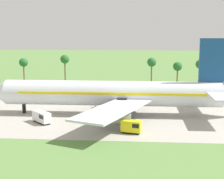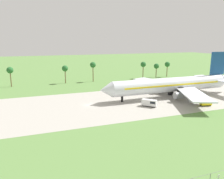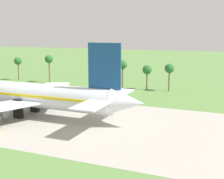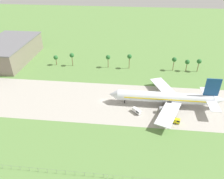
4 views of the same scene
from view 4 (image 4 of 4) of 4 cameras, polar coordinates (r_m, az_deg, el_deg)
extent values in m
plane|color=#5B8442|center=(138.07, -2.32, -3.08)|extent=(600.00, 600.00, 0.00)
cube|color=#A8A399|center=(138.07, -2.32, -3.08)|extent=(320.00, 44.00, 0.02)
cylinder|color=silver|center=(135.09, 13.44, -2.00)|extent=(56.23, 6.47, 6.47)
cone|color=silver|center=(134.15, 0.36, -1.28)|extent=(5.18, 6.34, 6.34)
cone|color=silver|center=(143.06, 26.31, -2.45)|extent=(8.09, 6.15, 6.15)
cube|color=yellow|center=(134.83, 13.47, -1.83)|extent=(47.80, 6.60, 0.65)
cube|color=navy|center=(136.96, 24.78, 0.53)|extent=(8.41, 0.50, 11.00)
cube|color=silver|center=(140.87, 24.21, -2.19)|extent=(5.83, 25.89, 0.30)
cube|color=silver|center=(125.30, 14.65, -5.79)|extent=(17.67, 27.58, 0.44)
cube|color=silver|center=(146.99, 13.51, 0.43)|extent=(17.67, 27.58, 0.44)
cylinder|color=gray|center=(130.40, 13.49, -4.97)|extent=(5.83, 2.91, 2.91)
cylinder|color=gray|center=(125.71, 14.96, -6.77)|extent=(5.83, 2.91, 2.91)
cylinder|color=gray|center=(143.13, 12.91, -1.28)|extent=(5.83, 2.91, 2.91)
cylinder|color=gray|center=(148.95, 13.70, 0.01)|extent=(5.83, 2.91, 2.91)
cube|color=black|center=(135.50, 3.35, -2.57)|extent=(0.70, 0.90, 5.05)
cube|color=black|center=(134.36, 14.60, -4.02)|extent=(2.40, 1.20, 5.05)
cube|color=black|center=(140.18, 14.28, -2.34)|extent=(2.40, 1.20, 5.05)
cube|color=black|center=(126.25, 16.28, -8.28)|extent=(3.95, 2.62, 0.40)
cube|color=yellow|center=(125.38, 16.37, -7.78)|extent=(4.61, 2.97, 2.42)
cube|color=black|center=(125.17, 16.93, -7.75)|extent=(1.94, 2.34, 0.90)
cube|color=black|center=(129.06, 6.41, -6.00)|extent=(4.74, 4.75, 0.40)
cube|color=white|center=(128.22, 6.45, -5.51)|extent=(5.49, 5.50, 2.37)
cube|color=black|center=(127.14, 6.96, -5.71)|extent=(2.87, 2.87, 0.90)
cylinder|color=slate|center=(110.27, -26.72, -17.52)|extent=(0.10, 0.10, 2.10)
cylinder|color=slate|center=(108.38, -24.83, -17.96)|extent=(0.10, 0.10, 2.10)
cylinder|color=slate|center=(106.60, -22.87, -18.39)|extent=(0.10, 0.10, 2.10)
cylinder|color=slate|center=(104.95, -20.84, -18.82)|extent=(0.10, 0.10, 2.10)
cylinder|color=slate|center=(103.42, -18.74, -19.24)|extent=(0.10, 0.10, 2.10)
cylinder|color=slate|center=(102.03, -16.56, -19.65)|extent=(0.10, 0.10, 2.10)
cylinder|color=slate|center=(100.78, -14.32, -20.04)|extent=(0.10, 0.10, 2.10)
cylinder|color=slate|center=(99.68, -12.01, -20.41)|extent=(0.10, 0.10, 2.10)
cylinder|color=slate|center=(98.72, -9.64, -20.75)|extent=(0.10, 0.10, 2.10)
cylinder|color=slate|center=(97.92, -7.22, -21.07)|extent=(0.10, 0.10, 2.10)
cylinder|color=slate|center=(97.28, -4.75, -21.36)|extent=(0.10, 0.10, 2.10)
cylinder|color=slate|center=(96.79, -2.25, -21.62)|extent=(0.10, 0.10, 2.10)
cylinder|color=slate|center=(96.47, 0.29, -21.84)|extent=(0.10, 0.10, 2.10)
cylinder|color=slate|center=(96.32, 2.84, -22.02)|extent=(0.10, 0.10, 2.10)
cylinder|color=slate|center=(96.33, 5.41, -22.16)|extent=(0.10, 0.10, 2.10)
cylinder|color=slate|center=(97.12, -7.26, -20.71)|extent=(80.00, 0.06, 0.06)
cylinder|color=gray|center=(96.67, -1.26, -21.94)|extent=(0.08, 0.08, 1.60)
cube|color=white|center=(96.18, -1.26, -21.74)|extent=(0.44, 0.03, 0.56)
cube|color=slate|center=(211.28, -25.32, 9.02)|extent=(36.00, 60.00, 15.71)
cube|color=slate|center=(208.67, -25.84, 11.09)|extent=(36.72, 61.20, 0.80)
cylinder|color=brown|center=(178.69, -1.02, 7.02)|extent=(0.56, 0.56, 8.36)
sphere|color=#28662D|center=(176.75, -1.04, 8.43)|extent=(3.60, 3.60, 3.60)
cylinder|color=brown|center=(177.23, 4.52, 6.97)|extent=(0.56, 0.56, 9.83)
sphere|color=#28662D|center=(175.01, 4.60, 8.61)|extent=(3.60, 3.60, 3.60)
cylinder|color=brown|center=(184.58, 21.54, 5.52)|extent=(0.56, 0.56, 8.16)
sphere|color=#28662D|center=(182.74, 21.82, 6.83)|extent=(3.60, 3.60, 3.60)
cylinder|color=brown|center=(180.19, 15.74, 6.09)|extent=(0.56, 0.56, 8.82)
sphere|color=#28662D|center=(178.18, 15.97, 7.54)|extent=(3.60, 3.60, 3.60)
cylinder|color=brown|center=(184.43, -10.32, 7.37)|extent=(0.56, 0.56, 8.72)
sphere|color=#28662D|center=(182.49, -10.47, 8.79)|extent=(3.60, 3.60, 3.60)
cylinder|color=brown|center=(189.18, -14.35, 7.09)|extent=(0.56, 0.56, 6.19)
sphere|color=#28662D|center=(187.74, -14.50, 8.12)|extent=(3.60, 3.60, 3.60)
cylinder|color=brown|center=(182.57, 18.87, 5.62)|extent=(0.56, 0.56, 7.25)
sphere|color=#28662D|center=(180.88, 19.10, 6.81)|extent=(3.60, 3.60, 3.60)
camera|label=1|loc=(67.21, 30.73, -33.37)|focal=55.00mm
camera|label=2|loc=(72.19, -31.23, -22.12)|focal=35.00mm
camera|label=3|loc=(104.42, 53.04, -15.83)|focal=50.00mm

